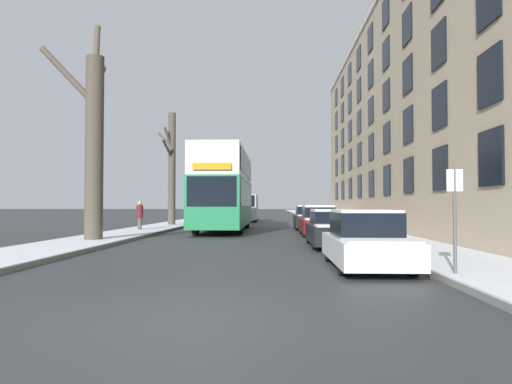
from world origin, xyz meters
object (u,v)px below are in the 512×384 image
object	(u,v)px
parked_car_1	(335,229)
oncoming_van	(246,207)
parked_car_3	(309,218)
street_sign_post	(455,215)
bare_tree_left_2	(202,186)
bare_tree_left_1	(171,168)
parked_car_0	(366,241)
bare_tree_left_0	(93,139)
bare_tree_left_3	(218,193)
parked_car_2	(318,222)
pedestrian_left_sidewalk	(140,215)
double_decker_bus	(225,187)

from	to	relation	value
parked_car_1	oncoming_van	size ratio (longest dim) A/B	0.90
parked_car_3	street_sign_post	distance (m)	19.22
bare_tree_left_2	oncoming_van	xyz separation A→B (m)	(4.32, -2.28, -2.05)
street_sign_post	parked_car_3	bearing A→B (deg)	94.10
bare_tree_left_2	parked_car_1	xyz separation A→B (m)	(9.02, -26.53, -2.72)
bare_tree_left_1	parked_car_0	size ratio (longest dim) A/B	1.94
parked_car_1	street_sign_post	size ratio (longest dim) A/B	1.94
bare_tree_left_0	parked_car_1	world-z (taller)	bare_tree_left_0
bare_tree_left_3	parked_car_3	xyz separation A→B (m)	(9.06, -28.02, -2.34)
parked_car_2	parked_car_3	bearing A→B (deg)	90.00
bare_tree_left_0	pedestrian_left_sidewalk	world-z (taller)	bare_tree_left_0
bare_tree_left_0	bare_tree_left_2	bearing A→B (deg)	89.15
bare_tree_left_2	street_sign_post	world-z (taller)	bare_tree_left_2
parked_car_0	street_sign_post	distance (m)	2.45
bare_tree_left_2	parked_car_2	world-z (taller)	bare_tree_left_2
bare_tree_left_0	double_decker_bus	size ratio (longest dim) A/B	0.82
bare_tree_left_3	street_sign_post	world-z (taller)	bare_tree_left_3
oncoming_van	pedestrian_left_sidewalk	bearing A→B (deg)	-107.10
parked_car_2	oncoming_van	distance (m)	18.90
bare_tree_left_0	double_decker_bus	xyz separation A→B (m)	(4.32, 8.76, -1.57)
bare_tree_left_2	parked_car_2	distance (m)	22.63
parked_car_2	bare_tree_left_1	bearing A→B (deg)	137.46
parked_car_0	parked_car_3	bearing A→B (deg)	90.00
oncoming_van	street_sign_post	bearing A→B (deg)	-79.18
parked_car_0	street_sign_post	world-z (taller)	street_sign_post
bare_tree_left_0	bare_tree_left_3	bearing A→B (deg)	89.50
parked_car_2	street_sign_post	bearing A→B (deg)	-84.18
parked_car_3	parked_car_0	bearing A→B (deg)	-90.00
double_decker_bus	parked_car_3	distance (m)	5.70
bare_tree_left_0	bare_tree_left_2	xyz separation A→B (m)	(0.38, 25.44, -0.79)
bare_tree_left_1	pedestrian_left_sidewalk	world-z (taller)	bare_tree_left_1
parked_car_0	oncoming_van	xyz separation A→B (m)	(-4.70, 29.87, 0.67)
street_sign_post	parked_car_1	bearing A→B (deg)	100.34
parked_car_0	street_sign_post	xyz separation A→B (m)	(1.37, -1.91, 0.67)
bare_tree_left_0	parked_car_2	xyz separation A→B (m)	(9.40, 4.86, -3.46)
bare_tree_left_0	bare_tree_left_1	size ratio (longest dim) A/B	1.17
parked_car_1	parked_car_3	distance (m)	11.62
bare_tree_left_0	bare_tree_left_1	bearing A→B (deg)	89.47
bare_tree_left_3	oncoming_van	world-z (taller)	bare_tree_left_3
bare_tree_left_3	parked_car_0	bearing A→B (deg)	-78.68
bare_tree_left_0	parked_car_0	size ratio (longest dim) A/B	2.26
street_sign_post	parked_car_2	bearing A→B (deg)	95.82
parked_car_1	oncoming_van	xyz separation A→B (m)	(-4.70, 24.25, 0.67)
bare_tree_left_0	bare_tree_left_2	world-z (taller)	bare_tree_left_0
bare_tree_left_2	parked_car_2	size ratio (longest dim) A/B	1.80
pedestrian_left_sidewalk	street_sign_post	size ratio (longest dim) A/B	0.76
bare_tree_left_0	bare_tree_left_3	world-z (taller)	bare_tree_left_0
bare_tree_left_0	parked_car_3	xyz separation A→B (m)	(9.40, 10.53, -3.46)
parked_car_1	parked_car_2	world-z (taller)	parked_car_2
double_decker_bus	parked_car_0	xyz separation A→B (m)	(5.08, -15.47, -1.93)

